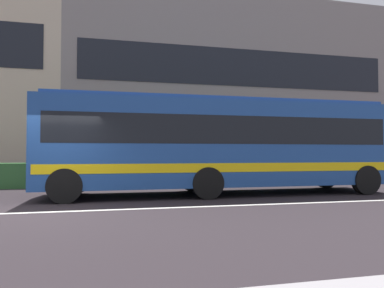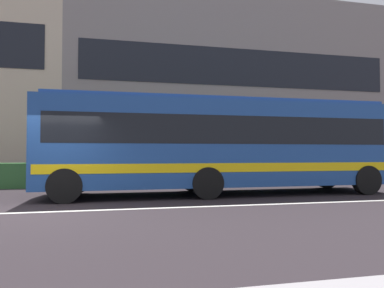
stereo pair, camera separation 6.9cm
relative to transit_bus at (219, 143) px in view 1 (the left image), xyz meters
The scene contains 5 objects.
ground_plane 6.10m from the transit_bus, 154.22° to the right, with size 160.00×160.00×0.00m, color #2B2328.
lane_centre_line 6.09m from the transit_bus, 154.22° to the right, with size 60.00×0.16×0.01m, color silver.
hedge_row_far 5.59m from the transit_bus, 134.26° to the left, with size 22.50×1.10×1.02m, color #356B35.
apartment_block_right 14.10m from the transit_bus, 72.17° to the left, with size 21.60×8.81×11.76m.
transit_bus is the anchor object (origin of this frame).
Camera 1 is at (1.82, -8.65, 1.43)m, focal length 31.14 mm.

